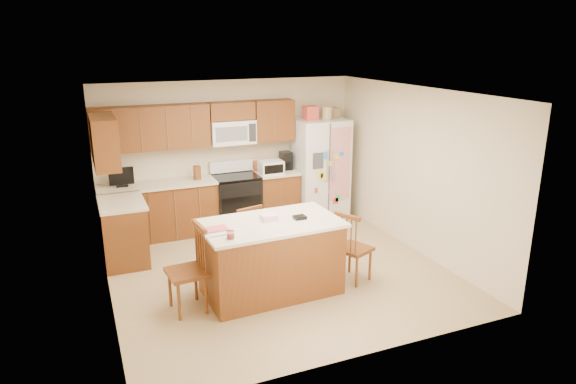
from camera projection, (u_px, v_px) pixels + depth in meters
name	position (u px, v px, depth m)	size (l,w,h in m)	color
ground	(277.00, 270.00, 7.30)	(4.50, 4.50, 0.00)	tan
room_shell	(277.00, 172.00, 6.88)	(4.60, 4.60, 2.52)	beige
cabinetry	(179.00, 184.00, 8.25)	(3.36, 1.56, 2.15)	brown
stove	(236.00, 200.00, 8.87)	(0.76, 0.65, 1.13)	black
refrigerator	(320.00, 168.00, 9.27)	(0.90, 0.79, 2.04)	white
island	(271.00, 257.00, 6.55)	(1.79, 1.09, 1.05)	brown
windsor_chair_left	(189.00, 271.00, 6.10)	(0.48, 0.50, 1.07)	brown
windsor_chair_back	(245.00, 239.00, 7.18)	(0.50, 0.49, 0.97)	brown
windsor_chair_right	(352.00, 248.00, 6.86)	(0.54, 0.55, 0.99)	brown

